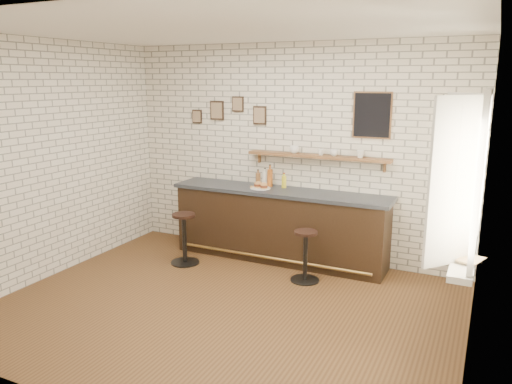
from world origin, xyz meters
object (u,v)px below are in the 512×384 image
(ciabatta_sandwich, at_px, (261,185))
(bar_stool_left, at_px, (184,237))
(sandwich_plate, at_px, (260,188))
(condiment_bottle_yellow, at_px, (284,181))
(bitters_bottle_amber, at_px, (270,177))
(book_lower, at_px, (461,258))
(bar_stool_right, at_px, (305,254))
(bar_counter, at_px, (279,225))
(shelf_cup_b, at_px, (321,152))
(shelf_cup_a, at_px, (294,150))
(bitters_bottle_brown, at_px, (258,179))
(book_upper, at_px, (461,257))
(bitters_bottle_white, at_px, (265,179))
(shelf_cup_c, at_px, (334,153))
(shelf_cup_d, at_px, (360,154))

(ciabatta_sandwich, height_order, bar_stool_left, ciabatta_sandwich)
(sandwich_plate, bearing_deg, condiment_bottle_yellow, 34.21)
(bitters_bottle_amber, relative_size, book_lower, 1.52)
(ciabatta_sandwich, relative_size, bitters_bottle_amber, 0.83)
(bar_stool_right, bearing_deg, bar_stool_left, -175.46)
(bar_counter, bearing_deg, ciabatta_sandwich, -171.41)
(condiment_bottle_yellow, relative_size, book_lower, 1.04)
(ciabatta_sandwich, bearing_deg, shelf_cup_b, 17.18)
(bar_stool_left, xyz_separation_m, shelf_cup_a, (1.24, 0.92, 1.17))
(shelf_cup_b, bearing_deg, bar_stool_left, 159.45)
(shelf_cup_b, bearing_deg, bar_counter, 151.51)
(bitters_bottle_brown, bearing_deg, sandwich_plate, -56.23)
(bar_counter, bearing_deg, book_upper, -33.77)
(bitters_bottle_amber, xyz_separation_m, shelf_cup_b, (0.73, 0.05, 0.40))
(sandwich_plate, height_order, bar_stool_left, sandwich_plate)
(ciabatta_sandwich, distance_m, bar_stool_left, 1.28)
(bitters_bottle_amber, xyz_separation_m, bar_stool_left, (-0.90, -0.86, -0.76))
(bitters_bottle_white, relative_size, shelf_cup_c, 2.30)
(bitters_bottle_white, bearing_deg, bitters_bottle_brown, -180.00)
(bitters_bottle_white, relative_size, shelf_cup_d, 2.48)
(shelf_cup_a, distance_m, book_upper, 3.01)
(bitters_bottle_amber, bearing_deg, bitters_bottle_brown, -180.00)
(bitters_bottle_brown, bearing_deg, bar_stool_right, -35.91)
(ciabatta_sandwich, distance_m, bar_stool_right, 1.24)
(shelf_cup_d, distance_m, book_upper, 2.37)
(ciabatta_sandwich, height_order, condiment_bottle_yellow, condiment_bottle_yellow)
(bar_counter, bearing_deg, shelf_cup_c, 16.12)
(bar_counter, bearing_deg, shelf_cup_b, 21.39)
(ciabatta_sandwich, distance_m, shelf_cup_c, 1.10)
(shelf_cup_a, xyz_separation_m, shelf_cup_b, (0.39, 0.00, -0.01))
(ciabatta_sandwich, xyz_separation_m, shelf_cup_d, (1.32, 0.24, 0.49))
(bitters_bottle_brown, distance_m, shelf_cup_a, 0.69)
(ciabatta_sandwich, relative_size, condiment_bottle_yellow, 1.22)
(condiment_bottle_yellow, distance_m, shelf_cup_b, 0.68)
(bitters_bottle_amber, height_order, shelf_cup_d, shelf_cup_d)
(bar_stool_left, bearing_deg, bitters_bottle_white, 46.44)
(bar_counter, height_order, book_lower, bar_counter)
(sandwich_plate, distance_m, bitters_bottle_white, 0.21)
(condiment_bottle_yellow, distance_m, bar_stool_left, 1.59)
(bitters_bottle_white, relative_size, book_lower, 1.25)
(shelf_cup_d, bearing_deg, shelf_cup_a, 173.49)
(bitters_bottle_white, relative_size, bitters_bottle_amber, 0.82)
(bar_counter, relative_size, ciabatta_sandwich, 11.90)
(bar_stool_left, bearing_deg, shelf_cup_a, 36.38)
(bitters_bottle_amber, relative_size, bar_stool_right, 0.48)
(sandwich_plate, distance_m, shelf_cup_b, 0.98)
(condiment_bottle_yellow, distance_m, shelf_cup_d, 1.14)
(bitters_bottle_white, height_order, shelf_cup_b, shelf_cup_b)
(sandwich_plate, height_order, bitters_bottle_white, bitters_bottle_white)
(bar_stool_right, height_order, book_lower, book_lower)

